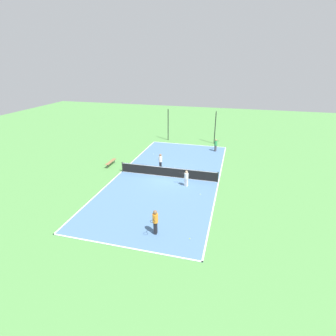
{
  "coord_description": "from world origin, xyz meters",
  "views": [
    {
      "loc": [
        5.91,
        -22.07,
        10.42
      ],
      "look_at": [
        0.0,
        0.0,
        0.9
      ],
      "focal_mm": 28.0,
      "sensor_mm": 36.0,
      "label": 1
    }
  ],
  "objects_px": {
    "tennis_ball_near_net": "(200,194)",
    "fence_post_back_right": "(215,128)",
    "tennis_net": "(168,172)",
    "fence_post_back_left": "(168,125)",
    "tennis_ball_far_baseline": "(153,154)",
    "bench": "(111,162)",
    "player_near_white": "(160,161)",
    "tennis_ball_left_sideline": "(190,239)",
    "player_far_white": "(186,177)",
    "player_center_orange": "(155,220)",
    "tennis_ball_right_alley": "(130,166)",
    "player_far_green": "(216,144)"
  },
  "relations": [
    {
      "from": "player_center_orange",
      "to": "tennis_ball_far_baseline",
      "type": "xyz_separation_m",
      "value": [
        -4.86,
        14.49,
        -0.96
      ]
    },
    {
      "from": "player_near_white",
      "to": "tennis_ball_near_net",
      "type": "xyz_separation_m",
      "value": [
        4.72,
        -4.35,
        -0.9
      ]
    },
    {
      "from": "tennis_ball_near_net",
      "to": "tennis_ball_far_baseline",
      "type": "height_order",
      "value": "same"
    },
    {
      "from": "tennis_net",
      "to": "tennis_ball_near_net",
      "type": "relative_size",
      "value": 139.53
    },
    {
      "from": "bench",
      "to": "player_near_white",
      "type": "xyz_separation_m",
      "value": [
        5.37,
        0.33,
        0.57
      ]
    },
    {
      "from": "player_far_green",
      "to": "player_near_white",
      "type": "height_order",
      "value": "player_near_white"
    },
    {
      "from": "tennis_ball_left_sideline",
      "to": "fence_post_back_right",
      "type": "bearing_deg",
      "value": 91.62
    },
    {
      "from": "player_far_white",
      "to": "tennis_ball_left_sideline",
      "type": "relative_size",
      "value": 21.71
    },
    {
      "from": "player_far_green",
      "to": "fence_post_back_right",
      "type": "xyz_separation_m",
      "value": [
        -0.48,
        3.24,
        1.25
      ]
    },
    {
      "from": "player_center_orange",
      "to": "player_far_white",
      "type": "xyz_separation_m",
      "value": [
        0.55,
        7.24,
        -0.16
      ]
    },
    {
      "from": "tennis_ball_right_alley",
      "to": "bench",
      "type": "bearing_deg",
      "value": -171.88
    },
    {
      "from": "player_near_white",
      "to": "tennis_ball_far_baseline",
      "type": "bearing_deg",
      "value": -155.19
    },
    {
      "from": "tennis_ball_left_sideline",
      "to": "player_far_white",
      "type": "bearing_deg",
      "value": 103.22
    },
    {
      "from": "player_far_green",
      "to": "tennis_ball_left_sideline",
      "type": "height_order",
      "value": "player_far_green"
    },
    {
      "from": "tennis_ball_left_sideline",
      "to": "fence_post_back_left",
      "type": "xyz_separation_m",
      "value": [
        -6.94,
        20.72,
        2.07
      ]
    },
    {
      "from": "tennis_ball_right_alley",
      "to": "tennis_ball_near_net",
      "type": "bearing_deg",
      "value": -28.11
    },
    {
      "from": "tennis_net",
      "to": "tennis_ball_far_baseline",
      "type": "distance_m",
      "value": 6.61
    },
    {
      "from": "player_far_green",
      "to": "bench",
      "type": "bearing_deg",
      "value": 145.95
    },
    {
      "from": "player_far_white",
      "to": "tennis_ball_near_net",
      "type": "height_order",
      "value": "player_far_white"
    },
    {
      "from": "bench",
      "to": "tennis_net",
      "type": "bearing_deg",
      "value": -100.37
    },
    {
      "from": "tennis_ball_left_sideline",
      "to": "tennis_ball_near_net",
      "type": "xyz_separation_m",
      "value": [
        -0.24,
        5.97,
        0.0
      ]
    },
    {
      "from": "bench",
      "to": "player_center_orange",
      "type": "xyz_separation_m",
      "value": [
        8.1,
        -10.0,
        0.62
      ]
    },
    {
      "from": "player_center_orange",
      "to": "player_near_white",
      "type": "bearing_deg",
      "value": -167.4
    },
    {
      "from": "tennis_net",
      "to": "fence_post_back_right",
      "type": "distance_m",
      "value": 12.46
    },
    {
      "from": "tennis_ball_left_sideline",
      "to": "fence_post_back_right",
      "type": "xyz_separation_m",
      "value": [
        -0.58,
        20.72,
        2.07
      ]
    },
    {
      "from": "player_center_orange",
      "to": "tennis_ball_right_alley",
      "type": "bearing_deg",
      "value": -151.66
    },
    {
      "from": "tennis_ball_right_alley",
      "to": "tennis_ball_far_baseline",
      "type": "bearing_deg",
      "value": 73.94
    },
    {
      "from": "player_center_orange",
      "to": "fence_post_back_left",
      "type": "bearing_deg",
      "value": -169.41
    },
    {
      "from": "player_far_white",
      "to": "tennis_ball_near_net",
      "type": "xyz_separation_m",
      "value": [
        1.45,
        -1.25,
        -0.8
      ]
    },
    {
      "from": "tennis_ball_far_baseline",
      "to": "tennis_ball_right_alley",
      "type": "height_order",
      "value": "same"
    },
    {
      "from": "fence_post_back_left",
      "to": "player_far_white",
      "type": "bearing_deg",
      "value": -68.76
    },
    {
      "from": "player_center_orange",
      "to": "fence_post_back_left",
      "type": "distance_m",
      "value": 21.29
    },
    {
      "from": "player_near_white",
      "to": "tennis_ball_near_net",
      "type": "height_order",
      "value": "player_near_white"
    },
    {
      "from": "player_near_white",
      "to": "player_far_white",
      "type": "relative_size",
      "value": 1.12
    },
    {
      "from": "tennis_ball_left_sideline",
      "to": "tennis_ball_right_alley",
      "type": "relative_size",
      "value": 1.0
    },
    {
      "from": "player_near_white",
      "to": "player_far_green",
      "type": "bearing_deg",
      "value": 143.54
    },
    {
      "from": "fence_post_back_left",
      "to": "tennis_ball_far_baseline",
      "type": "bearing_deg",
      "value": -91.42
    },
    {
      "from": "player_center_orange",
      "to": "bench",
      "type": "bearing_deg",
      "value": -143.18
    },
    {
      "from": "player_far_green",
      "to": "fence_post_back_right",
      "type": "relative_size",
      "value": 0.36
    },
    {
      "from": "tennis_net",
      "to": "tennis_ball_far_baseline",
      "type": "height_order",
      "value": "tennis_net"
    },
    {
      "from": "bench",
      "to": "player_near_white",
      "type": "height_order",
      "value": "player_near_white"
    },
    {
      "from": "tennis_net",
      "to": "player_far_green",
      "type": "height_order",
      "value": "player_far_green"
    },
    {
      "from": "player_center_orange",
      "to": "fence_post_back_right",
      "type": "xyz_separation_m",
      "value": [
        1.66,
        20.74,
        1.11
      ]
    },
    {
      "from": "player_far_white",
      "to": "tennis_ball_left_sideline",
      "type": "height_order",
      "value": "player_far_white"
    },
    {
      "from": "tennis_ball_near_net",
      "to": "fence_post_back_right",
      "type": "relative_size",
      "value": 0.02
    },
    {
      "from": "bench",
      "to": "tennis_ball_near_net",
      "type": "distance_m",
      "value": 10.87
    },
    {
      "from": "tennis_net",
      "to": "fence_post_back_left",
      "type": "distance_m",
      "value": 12.46
    },
    {
      "from": "tennis_ball_far_baseline",
      "to": "fence_post_back_right",
      "type": "distance_m",
      "value": 9.26
    },
    {
      "from": "player_far_white",
      "to": "fence_post_back_right",
      "type": "relative_size",
      "value": 0.35
    },
    {
      "from": "tennis_ball_left_sideline",
      "to": "tennis_ball_far_baseline",
      "type": "bearing_deg",
      "value": 116.13
    }
  ]
}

